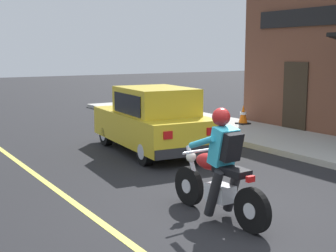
% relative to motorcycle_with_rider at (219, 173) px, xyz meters
% --- Properties ---
extents(ground_plane, '(80.00, 80.00, 0.00)m').
position_rel_motorcycle_with_rider_xyz_m(ground_plane, '(0.27, -0.14, -0.68)').
color(ground_plane, black).
extents(sidewalk_curb, '(2.60, 22.00, 0.14)m').
position_rel_motorcycle_with_rider_xyz_m(sidewalk_curb, '(5.07, 2.86, -0.61)').
color(sidewalk_curb, '#ADAAA3').
rests_on(sidewalk_curb, ground).
extents(lane_stripe, '(0.12, 19.80, 0.01)m').
position_rel_motorcycle_with_rider_xyz_m(lane_stripe, '(-1.53, 2.86, -0.67)').
color(lane_stripe, '#D1C64C').
rests_on(lane_stripe, ground).
extents(motorcycle_with_rider, '(0.56, 2.02, 1.62)m').
position_rel_motorcycle_with_rider_xyz_m(motorcycle_with_rider, '(0.00, 0.00, 0.00)').
color(motorcycle_with_rider, black).
rests_on(motorcycle_with_rider, ground).
extents(car_hatchback, '(1.97, 3.91, 1.57)m').
position_rel_motorcycle_with_rider_xyz_m(car_hatchback, '(1.50, 4.42, 0.09)').
color(car_hatchback, black).
rests_on(car_hatchback, ground).
extents(traffic_cone, '(0.36, 0.36, 0.60)m').
position_rel_motorcycle_with_rider_xyz_m(traffic_cone, '(5.69, 5.90, -0.25)').
color(traffic_cone, black).
rests_on(traffic_cone, sidewalk_curb).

